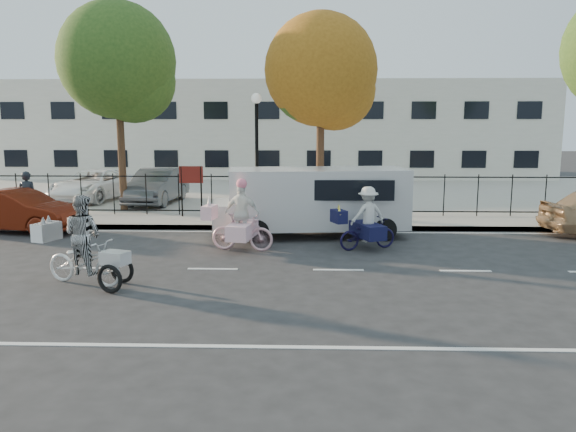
{
  "coord_description": "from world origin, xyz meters",
  "views": [
    {
      "loc": [
        2.2,
        -12.96,
        3.43
      ],
      "look_at": [
        1.77,
        1.2,
        1.1
      ],
      "focal_mm": 35.0,
      "sensor_mm": 36.0,
      "label": 1
    }
  ],
  "objects_px": {
    "pedestrian": "(28,196)",
    "zebra_trike": "(84,250)",
    "unicorn_bike": "(241,224)",
    "bull_bike": "(367,224)",
    "lamppost": "(257,133)",
    "white_van": "(314,199)",
    "lot_car_c": "(157,186)",
    "lot_car_b": "(94,185)",
    "lot_car_d": "(340,185)",
    "red_sedan": "(18,211)"
  },
  "relations": [
    {
      "from": "unicorn_bike",
      "to": "pedestrian",
      "type": "height_order",
      "value": "unicorn_bike"
    },
    {
      "from": "zebra_trike",
      "to": "lot_car_c",
      "type": "xyz_separation_m",
      "value": [
        -1.42,
        11.44,
        0.11
      ]
    },
    {
      "from": "white_van",
      "to": "red_sedan",
      "type": "bearing_deg",
      "value": 171.25
    },
    {
      "from": "pedestrian",
      "to": "lot_car_d",
      "type": "relative_size",
      "value": 0.43
    },
    {
      "from": "red_sedan",
      "to": "lot_car_c",
      "type": "xyz_separation_m",
      "value": [
        3.02,
        5.59,
        0.19
      ]
    },
    {
      "from": "lamppost",
      "to": "pedestrian",
      "type": "height_order",
      "value": "lamppost"
    },
    {
      "from": "zebra_trike",
      "to": "white_van",
      "type": "xyz_separation_m",
      "value": [
        5.02,
        5.47,
        0.4
      ]
    },
    {
      "from": "lamppost",
      "to": "zebra_trike",
      "type": "bearing_deg",
      "value": -110.5
    },
    {
      "from": "white_van",
      "to": "lot_car_c",
      "type": "relative_size",
      "value": 1.39
    },
    {
      "from": "unicorn_bike",
      "to": "lot_car_c",
      "type": "bearing_deg",
      "value": 38.29
    },
    {
      "from": "zebra_trike",
      "to": "lot_car_b",
      "type": "relative_size",
      "value": 0.48
    },
    {
      "from": "lamppost",
      "to": "pedestrian",
      "type": "bearing_deg",
      "value": -171.31
    },
    {
      "from": "lamppost",
      "to": "lot_car_d",
      "type": "relative_size",
      "value": 1.09
    },
    {
      "from": "bull_bike",
      "to": "unicorn_bike",
      "type": "bearing_deg",
      "value": 73.2
    },
    {
      "from": "pedestrian",
      "to": "lot_car_d",
      "type": "bearing_deg",
      "value": -158.56
    },
    {
      "from": "bull_bike",
      "to": "white_van",
      "type": "height_order",
      "value": "white_van"
    },
    {
      "from": "lamppost",
      "to": "white_van",
      "type": "xyz_separation_m",
      "value": [
        1.98,
        -2.68,
        -1.96
      ]
    },
    {
      "from": "unicorn_bike",
      "to": "white_van",
      "type": "distance_m",
      "value": 2.95
    },
    {
      "from": "lot_car_b",
      "to": "lot_car_c",
      "type": "relative_size",
      "value": 1.09
    },
    {
      "from": "white_van",
      "to": "lot_car_d",
      "type": "distance_m",
      "value": 7.23
    },
    {
      "from": "bull_bike",
      "to": "red_sedan",
      "type": "relative_size",
      "value": 0.47
    },
    {
      "from": "lot_car_b",
      "to": "bull_bike",
      "type": "bearing_deg",
      "value": -28.67
    },
    {
      "from": "lot_car_b",
      "to": "lot_car_d",
      "type": "bearing_deg",
      "value": 11.36
    },
    {
      "from": "red_sedan",
      "to": "unicorn_bike",
      "type": "bearing_deg",
      "value": -96.68
    },
    {
      "from": "lamppost",
      "to": "red_sedan",
      "type": "xyz_separation_m",
      "value": [
        -7.49,
        -2.3,
        -2.43
      ]
    },
    {
      "from": "lamppost",
      "to": "bull_bike",
      "type": "distance_m",
      "value": 6.15
    },
    {
      "from": "lot_car_c",
      "to": "lamppost",
      "type": "bearing_deg",
      "value": -32.22
    },
    {
      "from": "lamppost",
      "to": "pedestrian",
      "type": "relative_size",
      "value": 2.53
    },
    {
      "from": "red_sedan",
      "to": "pedestrian",
      "type": "relative_size",
      "value": 2.41
    },
    {
      "from": "unicorn_bike",
      "to": "zebra_trike",
      "type": "bearing_deg",
      "value": 147.74
    },
    {
      "from": "bull_bike",
      "to": "white_van",
      "type": "relative_size",
      "value": 0.32
    },
    {
      "from": "unicorn_bike",
      "to": "lot_car_b",
      "type": "bearing_deg",
      "value": 49.25
    },
    {
      "from": "lamppost",
      "to": "bull_bike",
      "type": "relative_size",
      "value": 2.25
    },
    {
      "from": "red_sedan",
      "to": "pedestrian",
      "type": "height_order",
      "value": "pedestrian"
    },
    {
      "from": "unicorn_bike",
      "to": "lamppost",
      "type": "bearing_deg",
      "value": 9.12
    },
    {
      "from": "red_sedan",
      "to": "lot_car_d",
      "type": "relative_size",
      "value": 1.04
    },
    {
      "from": "pedestrian",
      "to": "zebra_trike",
      "type": "bearing_deg",
      "value": 118.08
    },
    {
      "from": "unicorn_bike",
      "to": "lot_car_b",
      "type": "xyz_separation_m",
      "value": [
        -7.42,
        8.96,
        0.07
      ]
    },
    {
      "from": "lot_car_c",
      "to": "red_sedan",
      "type": "bearing_deg",
      "value": -114.22
    },
    {
      "from": "unicorn_bike",
      "to": "bull_bike",
      "type": "relative_size",
      "value": 1.04
    },
    {
      "from": "bull_bike",
      "to": "zebra_trike",
      "type": "bearing_deg",
      "value": 98.0
    },
    {
      "from": "lot_car_c",
      "to": "lot_car_d",
      "type": "relative_size",
      "value": 1.1
    },
    {
      "from": "zebra_trike",
      "to": "pedestrian",
      "type": "xyz_separation_m",
      "value": [
        -4.66,
        6.97,
        0.25
      ]
    },
    {
      "from": "lamppost",
      "to": "white_van",
      "type": "relative_size",
      "value": 0.71
    },
    {
      "from": "pedestrian",
      "to": "lot_car_c",
      "type": "height_order",
      "value": "pedestrian"
    },
    {
      "from": "bull_bike",
      "to": "lot_car_c",
      "type": "xyz_separation_m",
      "value": [
        -7.87,
        7.81,
        0.17
      ]
    },
    {
      "from": "unicorn_bike",
      "to": "lot_car_b",
      "type": "height_order",
      "value": "unicorn_bike"
    },
    {
      "from": "lot_car_b",
      "to": "lot_car_c",
      "type": "bearing_deg",
      "value": -6.3
    },
    {
      "from": "lamppost",
      "to": "pedestrian",
      "type": "distance_m",
      "value": 8.08
    },
    {
      "from": "lot_car_d",
      "to": "zebra_trike",
      "type": "bearing_deg",
      "value": -132.6
    }
  ]
}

